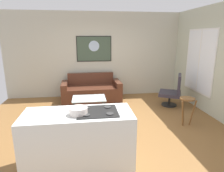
# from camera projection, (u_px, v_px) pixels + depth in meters

# --- Properties ---
(ground) EXTENTS (6.40, 6.40, 0.04)m
(ground) POSITION_uv_depth(u_px,v_px,m) (113.00, 125.00, 4.66)
(ground) COLOR brown
(back_wall) EXTENTS (6.40, 0.05, 2.80)m
(back_wall) POSITION_uv_depth(u_px,v_px,m) (103.00, 55.00, 6.64)
(back_wall) COLOR #BBB8A5
(back_wall) RESTS_ON ground
(right_wall) EXTENTS (0.05, 6.40, 2.80)m
(right_wall) POSITION_uv_depth(u_px,v_px,m) (214.00, 62.00, 4.94)
(right_wall) COLOR #B6BCA5
(right_wall) RESTS_ON ground
(couch) EXTENTS (1.89, 0.92, 0.84)m
(couch) POSITION_uv_depth(u_px,v_px,m) (92.00, 91.00, 6.37)
(couch) COLOR #4B271A
(couch) RESTS_ON ground
(coffee_table) EXTENTS (0.86, 0.63, 0.45)m
(coffee_table) POSITION_uv_depth(u_px,v_px,m) (89.00, 99.00, 5.16)
(coffee_table) COLOR silver
(coffee_table) RESTS_ON ground
(armchair) EXTENTS (0.82, 0.83, 0.95)m
(armchair) POSITION_uv_depth(u_px,v_px,m) (173.00, 91.00, 5.77)
(armchair) COLOR black
(armchair) RESTS_ON ground
(bar_stool) EXTENTS (0.38, 0.38, 0.65)m
(bar_stool) POSITION_uv_depth(u_px,v_px,m) (187.00, 104.00, 4.51)
(bar_stool) COLOR brown
(bar_stool) RESTS_ON ground
(kitchen_counter) EXTENTS (1.63, 0.70, 0.94)m
(kitchen_counter) POSITION_uv_depth(u_px,v_px,m) (79.00, 141.00, 3.02)
(kitchen_counter) COLOR white
(kitchen_counter) RESTS_ON ground
(mixing_bowl) EXTENTS (0.27, 0.27, 0.11)m
(mixing_bowl) POSITION_uv_depth(u_px,v_px,m) (78.00, 111.00, 2.84)
(mixing_bowl) COLOR silver
(mixing_bowl) RESTS_ON kitchen_counter
(wall_painting) EXTENTS (1.15, 0.03, 0.83)m
(wall_painting) POSITION_uv_depth(u_px,v_px,m) (94.00, 49.00, 6.50)
(wall_painting) COLOR black
(window) EXTENTS (0.03, 1.37, 1.77)m
(window) POSITION_uv_depth(u_px,v_px,m) (199.00, 61.00, 5.53)
(window) COLOR silver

